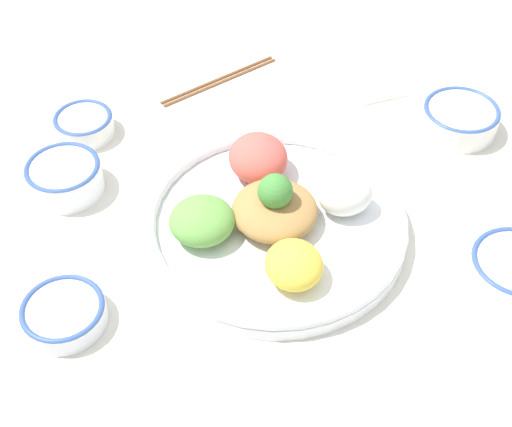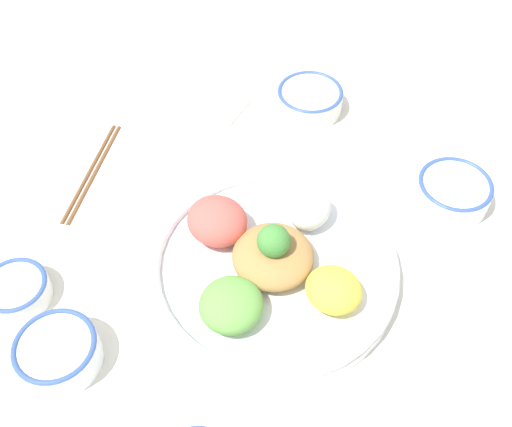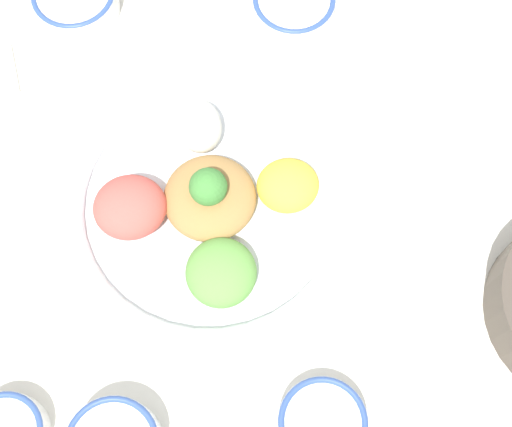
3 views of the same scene
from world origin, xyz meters
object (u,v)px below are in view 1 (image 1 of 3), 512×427
Objects in this scene: rice_bowl_plain at (84,124)px; sauce_bowl_dark at (460,118)px; salad_platter at (273,217)px; sauce_bowl_red at (65,176)px; sauce_bowl_far at (64,313)px; chopsticks_pair_near at (220,80)px; serving_spoon_main at (367,102)px.

sauce_bowl_dark is at bearing -109.92° from rice_bowl_plain.
sauce_bowl_red is (0.18, 0.25, 0.00)m from salad_platter.
sauce_bowl_red is 1.04× the size of sauce_bowl_far.
sauce_bowl_red is 0.34m from chopsticks_pair_near.
chopsticks_pair_near is (0.26, 0.31, -0.02)m from sauce_bowl_dark.
chopsticks_pair_near is at bearing 146.75° from serving_spoon_main.
rice_bowl_plain is 0.25m from chopsticks_pair_near.
rice_bowl_plain is at bearing 70.08° from sauce_bowl_dark.
salad_platter is 0.31m from sauce_bowl_red.
rice_bowl_plain is (0.20, 0.56, -0.00)m from sauce_bowl_dark.
serving_spoon_main is (0.26, -0.55, -0.01)m from sauce_bowl_far.
serving_spoon_main is (0.21, -0.25, -0.02)m from salad_platter.
salad_platter reaches higher than sauce_bowl_dark.
chopsticks_pair_near is 1.90× the size of serving_spoon_main.
sauce_bowl_far is 0.88× the size of serving_spoon_main.
salad_platter is 1.61× the size of chopsticks_pair_near.
rice_bowl_plain is 0.46m from serving_spoon_main.
rice_bowl_plain is 0.41× the size of chopsticks_pair_near.
chopsticks_pair_near is at bearing -7.07° from salad_platter.
sauce_bowl_dark is 1.01× the size of serving_spoon_main.
sauce_bowl_far reaches higher than serving_spoon_main.
sauce_bowl_red reaches higher than serving_spoon_main.
rice_bowl_plain is (0.12, -0.05, -0.01)m from sauce_bowl_red.
sauce_bowl_dark is 0.59m from rice_bowl_plain.
salad_platter is 3.04× the size of sauce_bowl_dark.
sauce_bowl_far is at bearing 164.64° from rice_bowl_plain.
rice_bowl_plain is (0.30, 0.20, -0.01)m from salad_platter.
sauce_bowl_far is 0.46× the size of chopsticks_pair_near.
rice_bowl_plain reaches higher than sauce_bowl_far.
serving_spoon_main is (0.03, -0.50, -0.02)m from sauce_bowl_red.
rice_bowl_plain reaches higher than chopsticks_pair_near.
salad_platter is at bearing -80.16° from sauce_bowl_far.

